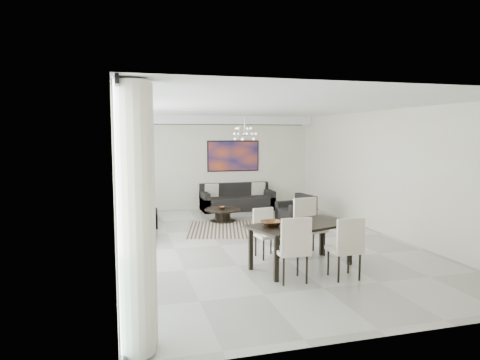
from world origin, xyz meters
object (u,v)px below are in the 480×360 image
object	(u,v)px
sofa_main	(237,201)
tv_console	(131,229)
television	(138,205)
dining_table	(301,229)
coffee_table	(223,214)

from	to	relation	value
sofa_main	tv_console	xyz separation A→B (m)	(-3.27, -3.05, -0.03)
television	dining_table	xyz separation A→B (m)	(2.69, -2.88, -0.07)
coffee_table	tv_console	distance (m)	2.80
coffee_table	dining_table	size ratio (longest dim) A/B	0.47
sofa_main	television	distance (m)	4.35
television	dining_table	world-z (taller)	television
tv_console	dining_table	size ratio (longest dim) A/B	0.75
coffee_table	television	distance (m)	2.70
sofa_main	dining_table	size ratio (longest dim) A/B	1.08
coffee_table	television	size ratio (longest dim) A/B	0.98
dining_table	coffee_table	bearing A→B (deg)	95.75
tv_console	television	bearing A→B (deg)	15.08
tv_console	television	xyz separation A→B (m)	(0.16, 0.04, 0.52)
tv_console	dining_table	world-z (taller)	dining_table
coffee_table	sofa_main	xyz separation A→B (m)	(0.84, 1.64, 0.08)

